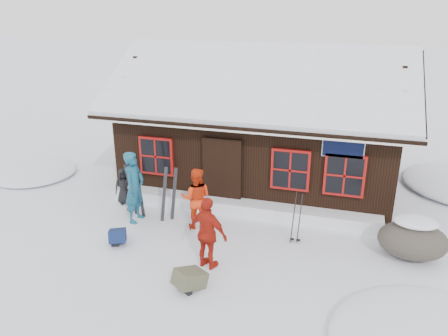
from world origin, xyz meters
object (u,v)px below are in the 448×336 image
Objects in this scene: skier_orange_right at (208,234)px; skier_crouched at (124,186)px; boulder at (413,239)px; backpack_blue at (118,238)px; skier_teal at (134,187)px; backpack_olive at (190,282)px; skier_orange_left at (196,198)px; ski_poles at (296,219)px.

skier_orange_right is 4.21m from skier_crouched.
boulder is 2.91× the size of backpack_blue.
backpack_olive is at bearing -133.39° from skier_teal.
skier_teal is 1.50m from backpack_blue.
backpack_blue is at bearing 28.00° from skier_orange_left.
boulder is at bearing -43.74° from skier_crouched.
ski_poles is at bearing -119.16° from skier_orange_right.
backpack_olive is (-4.45, -2.60, -0.29)m from boulder.
skier_teal is 1.81× the size of skier_crouched.
backpack_blue is (-1.54, -1.38, -0.67)m from skier_orange_left.
ski_poles is at bearing -9.90° from backpack_blue.
skier_orange_right is at bearing -158.29° from boulder.
skier_crouched is 4.70m from backpack_olive.
backpack_olive is at bearing 100.84° from skier_orange_right.
skier_orange_right is 2.35m from ski_poles.
backpack_olive is (0.79, -2.57, -0.65)m from skier_orange_left.
skier_crouched reaches higher than backpack_blue.
skier_crouched is 0.70× the size of boulder.
skier_crouched is 2.37m from backpack_blue.
skier_orange_right is at bearing 103.80° from skier_orange_left.
backpack_olive is at bearing -149.70° from boulder.
backpack_olive is at bearing -126.12° from ski_poles.
skier_teal is at bearing -178.59° from boulder.
boulder is at bearing -87.42° from skier_teal.
skier_orange_left is at bearing 138.20° from backpack_olive.
skier_orange_left is at bearing 177.84° from ski_poles.
backpack_blue is 0.88× the size of backpack_olive.
boulder is at bearing 166.41° from skier_orange_left.
skier_orange_right is at bearing -34.62° from backpack_blue.
skier_orange_right is 1.10m from backpack_olive.
skier_orange_left reaches higher than ski_poles.
skier_crouched is 1.78× the size of backpack_olive.
skier_teal reaches higher than boulder.
skier_orange_left is at bearing -54.88° from skier_crouched.
skier_teal is 6.94m from boulder.
boulder is at bearing -140.74° from skier_orange_right.
skier_orange_right reaches higher than skier_orange_left.
ski_poles is at bearing 84.98° from backpack_olive.
skier_orange_right reaches higher than boulder.
skier_teal is at bearing 166.54° from backpack_olive.
ski_poles reaches higher than backpack_blue.
skier_orange_left is 1.92m from skier_orange_right.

